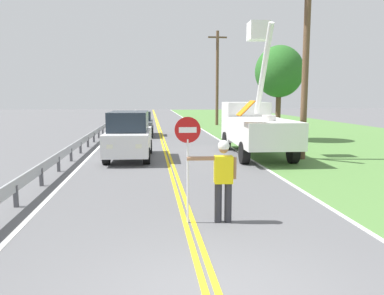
{
  "coord_description": "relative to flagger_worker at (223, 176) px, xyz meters",
  "views": [
    {
      "loc": [
        -0.85,
        -4.74,
        2.76
      ],
      "look_at": [
        0.45,
        6.74,
        1.2
      ],
      "focal_mm": 35.46,
      "sensor_mm": 36.0,
      "label": 1
    }
  ],
  "objects": [
    {
      "name": "oncoming_sedan_second",
      "position": [
        -2.28,
        18.97,
        -0.21
      ],
      "size": [
        2.01,
        4.15,
        1.7
      ],
      "color": "#4C5156",
      "rests_on": "ground"
    },
    {
      "name": "utility_pole_mid",
      "position": [
        4.97,
        28.4,
        3.6
      ],
      "size": [
        1.8,
        0.28,
        8.91
      ],
      "color": "brown",
      "rests_on": "ground"
    },
    {
      "name": "guardrail_left_shoulder",
      "position": [
        -4.94,
        12.0,
        -0.53
      ],
      "size": [
        0.1,
        32.0,
        0.71
      ],
      "color": "#9EA0A3",
      "rests_on": "ground"
    },
    {
      "name": "edge_line_right",
      "position": [
        2.86,
        16.76,
        -1.04
      ],
      "size": [
        0.12,
        110.0,
        0.01
      ],
      "primitive_type": "cube",
      "color": "silver",
      "rests_on": "ground"
    },
    {
      "name": "grass_verge_right",
      "position": [
        10.86,
        16.76,
        -1.04
      ],
      "size": [
        16.0,
        110.0,
        0.01
      ],
      "primitive_type": "cube",
      "color": "#517F3D",
      "rests_on": "ground"
    },
    {
      "name": "stop_sign_paddle",
      "position": [
        -0.77,
        0.04,
        0.66
      ],
      "size": [
        0.56,
        0.04,
        2.33
      ],
      "color": "silver",
      "rests_on": "ground"
    },
    {
      "name": "roadside_tree_verge",
      "position": [
        6.51,
        15.22,
        3.22
      ],
      "size": [
        3.0,
        3.0,
        5.9
      ],
      "color": "brown",
      "rests_on": "ground"
    },
    {
      "name": "utility_pole_near",
      "position": [
        5.15,
        8.0,
        2.92
      ],
      "size": [
        1.8,
        0.28,
        7.57
      ],
      "color": "brown",
      "rests_on": "ground"
    },
    {
      "name": "utility_bucket_truck",
      "position": [
        3.4,
        9.59,
        0.39
      ],
      "size": [
        2.85,
        6.87,
        6.09
      ],
      "color": "white",
      "rests_on": "ground"
    },
    {
      "name": "oncoming_suv_nearest",
      "position": [
        -2.47,
        8.97,
        0.01
      ],
      "size": [
        2.04,
        4.66,
        2.1
      ],
      "color": "silver",
      "rests_on": "ground"
    },
    {
      "name": "edge_line_left",
      "position": [
        -4.34,
        16.76,
        -1.04
      ],
      "size": [
        0.12,
        110.0,
        0.01
      ],
      "primitive_type": "cube",
      "color": "silver",
      "rests_on": "ground"
    },
    {
      "name": "centerline_yellow_right",
      "position": [
        -0.65,
        16.76,
        -1.04
      ],
      "size": [
        0.11,
        110.0,
        0.01
      ],
      "primitive_type": "cube",
      "color": "yellow",
      "rests_on": "ground"
    },
    {
      "name": "centerline_yellow_left",
      "position": [
        -0.83,
        16.76,
        -1.04
      ],
      "size": [
        0.11,
        110.0,
        0.01
      ],
      "primitive_type": "cube",
      "color": "yellow",
      "rests_on": "ground"
    },
    {
      "name": "flagger_worker",
      "position": [
        0.0,
        0.0,
        0.0
      ],
      "size": [
        1.09,
        0.26,
        1.83
      ],
      "color": "#2D2D33",
      "rests_on": "ground"
    }
  ]
}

